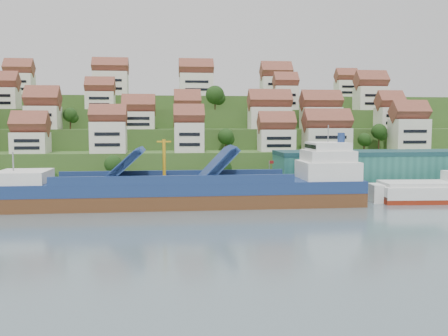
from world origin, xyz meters
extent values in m
plane|color=slate|center=(0.00, 0.00, 0.00)|extent=(300.00, 300.00, 0.00)
cube|color=gray|center=(20.00, 15.00, 1.10)|extent=(180.00, 14.00, 2.20)
cube|color=#2D4C1E|center=(0.00, 86.00, 2.00)|extent=(260.00, 128.00, 4.00)
cube|color=#2D4C1E|center=(0.00, 91.00, 5.50)|extent=(260.00, 118.00, 11.00)
cube|color=#2D4C1E|center=(0.00, 99.00, 9.00)|extent=(260.00, 102.00, 18.00)
cube|color=#2D4C1E|center=(0.00, 107.00, 12.50)|extent=(260.00, 86.00, 25.00)
cube|color=#2D4C1E|center=(0.00, 116.00, 15.50)|extent=(260.00, 68.00, 31.00)
cube|color=silver|center=(-49.95, 38.38, 14.12)|extent=(10.38, 8.57, 6.25)
cube|color=silver|center=(-26.41, 35.76, 15.71)|extent=(10.64, 7.03, 9.42)
cube|color=silver|center=(-1.92, 36.84, 15.57)|extent=(9.05, 7.62, 9.14)
cube|color=silver|center=(26.48, 39.68, 14.47)|extent=(11.25, 7.73, 6.94)
cube|color=silver|center=(43.11, 38.89, 14.71)|extent=(14.65, 8.26, 7.41)
cube|color=silver|center=(71.80, 39.96, 16.17)|extent=(11.45, 8.31, 10.35)
cube|color=silver|center=(-49.54, 53.36, 21.80)|extent=(10.64, 8.98, 7.61)
cube|color=silver|center=(-18.26, 55.36, 20.96)|extent=(10.79, 7.90, 5.92)
cube|color=silver|center=(-1.72, 51.63, 21.46)|extent=(8.60, 8.56, 6.92)
cube|color=silver|center=(27.49, 55.53, 21.80)|extent=(14.44, 8.36, 7.60)
cube|color=silver|center=(46.46, 56.32, 21.83)|extent=(13.86, 8.18, 7.66)
cube|color=silver|center=(71.16, 53.62, 21.80)|extent=(8.84, 8.04, 7.60)
cube|color=silver|center=(-66.64, 68.33, 28.76)|extent=(10.45, 7.86, 7.52)
cube|color=silver|center=(-33.11, 71.31, 28.29)|extent=(10.32, 7.30, 6.58)
cube|color=silver|center=(36.26, 68.21, 29.46)|extent=(8.77, 7.14, 8.93)
cube|color=silver|center=(71.08, 70.66, 29.59)|extent=(11.71, 8.47, 9.18)
cube|color=silver|center=(-66.89, 89.97, 35.28)|extent=(10.67, 8.03, 8.56)
cube|color=silver|center=(-30.90, 87.14, 35.76)|extent=(13.62, 7.51, 9.52)
cube|color=silver|center=(3.48, 87.76, 35.58)|extent=(13.47, 8.15, 9.16)
cube|color=silver|center=(36.97, 88.20, 35.05)|extent=(12.37, 8.73, 8.10)
cube|color=silver|center=(68.51, 90.93, 34.63)|extent=(9.03, 7.05, 7.25)
ellipsoid|color=#1E4015|center=(7.20, 26.11, 7.47)|extent=(5.33, 5.33, 5.33)
ellipsoid|color=#1E4015|center=(-24.16, 26.29, 8.37)|extent=(5.22, 5.22, 5.22)
ellipsoid|color=#1E4015|center=(57.57, 43.11, 14.53)|extent=(4.44, 4.44, 4.44)
ellipsoid|color=#1E4015|center=(62.75, 43.11, 17.29)|extent=(5.23, 5.23, 5.23)
ellipsoid|color=#1E4015|center=(10.43, 43.66, 15.71)|extent=(5.26, 5.26, 5.26)
ellipsoid|color=#1E4015|center=(42.99, 59.83, 24.12)|extent=(4.64, 4.64, 4.64)
ellipsoid|color=#1E4015|center=(-52.82, 59.38, 21.98)|extent=(5.09, 5.09, 5.09)
ellipsoid|color=#1E4015|center=(-41.69, 57.97, 22.88)|extent=(4.87, 4.87, 4.87)
ellipsoid|color=#1E4015|center=(9.81, 73.21, 30.83)|extent=(7.19, 7.19, 7.19)
ellipsoid|color=#1E4015|center=(36.78, 75.94, 30.22)|extent=(4.50, 4.50, 4.50)
ellipsoid|color=#1E4015|center=(37.05, 73.97, 28.30)|extent=(4.34, 4.34, 4.34)
ellipsoid|color=#1E4015|center=(-40.29, 19.00, 5.11)|extent=(4.62, 4.62, 4.62)
cube|color=#26695F|center=(52.00, 17.00, 7.20)|extent=(60.00, 15.00, 10.00)
cylinder|color=gray|center=(18.00, 10.00, 6.20)|extent=(0.16, 0.16, 8.00)
cube|color=maroon|center=(18.60, 10.00, 9.80)|extent=(1.20, 0.05, 0.80)
cube|color=#59341B|center=(-5.03, 0.74, 1.00)|extent=(87.38, 13.63, 5.60)
cube|color=navy|center=(-5.03, 0.74, 4.82)|extent=(87.38, 13.77, 2.91)
cube|color=white|center=(-41.99, 0.82, 7.62)|extent=(11.23, 12.79, 2.91)
cube|color=#262628|center=(-7.27, 0.74, 6.27)|extent=(56.02, 11.55, 0.34)
cube|color=navy|center=(-19.59, 0.77, 10.08)|extent=(8.42, 12.38, 7.74)
cube|color=navy|center=(2.81, 0.72, 10.08)|extent=(8.00, 12.38, 8.18)
cylinder|color=gold|center=(-9.51, 0.75, 11.20)|extent=(0.79, 0.79, 10.08)
cube|color=white|center=(30.81, 0.66, 8.40)|extent=(13.47, 12.80, 4.48)
cube|color=white|center=(30.81, 0.66, 11.98)|extent=(11.22, 11.45, 2.80)
cube|color=white|center=(30.81, 0.66, 14.33)|extent=(8.98, 10.10, 2.02)
cylinder|color=navy|center=(34.16, 0.65, 16.46)|extent=(1.80, 1.80, 2.46)
cube|color=maroon|center=(59.32, 0.60, 0.58)|extent=(29.43, 12.42, 2.50)
cube|color=white|center=(59.32, 0.60, 2.69)|extent=(29.44, 12.52, 3.07)
cube|color=white|center=(59.32, 0.60, 4.61)|extent=(27.92, 11.27, 1.15)
camera|label=1|loc=(-8.96, -118.89, 20.12)|focal=40.00mm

